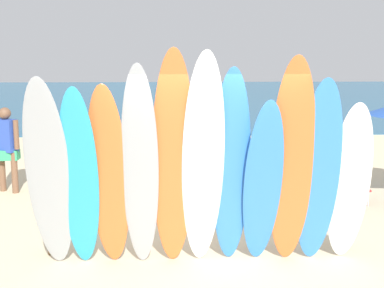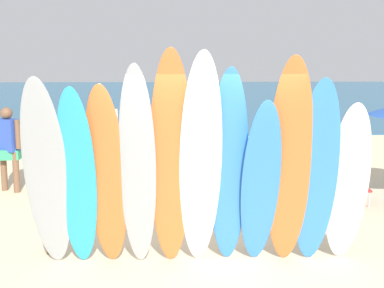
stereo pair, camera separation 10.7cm
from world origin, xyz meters
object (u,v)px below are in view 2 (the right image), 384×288
(surfboard_orange_2, at_px, (106,178))
(surfboard_white_5, at_px, (201,162))
(surfboard_orange_4, at_px, (171,161))
(beachgoer_midbeach, at_px, (8,143))
(surfboard_white_10, at_px, (348,184))
(beachgoer_near_rack, at_px, (179,145))
(beachgoer_strolling, at_px, (315,135))
(beachgoer_by_water, at_px, (109,128))
(surfboard_blue_7, at_px, (261,184))
(surfboard_grey_3, at_px, (138,169))
(surfboard_rack, at_px, (197,216))
(surfboard_blue_9, at_px, (316,174))
(surfboard_orange_8, at_px, (289,164))
(surfboard_grey_0, at_px, (47,176))
(beach_chair_red, at_px, (353,180))
(surfboard_teal_1, at_px, (77,180))
(surfboard_blue_6, at_px, (229,169))
(beachgoer_photographing, at_px, (177,128))

(surfboard_orange_2, height_order, surfboard_white_5, surfboard_white_5)
(surfboard_orange_4, distance_m, beachgoer_midbeach, 5.20)
(surfboard_orange_2, distance_m, surfboard_white_10, 3.08)
(beachgoer_near_rack, xyz_separation_m, beachgoer_strolling, (3.28, 1.97, -0.13))
(beachgoer_by_water, relative_size, beachgoer_midbeach, 0.95)
(surfboard_blue_7, bearing_deg, surfboard_grey_3, 178.90)
(surfboard_rack, distance_m, surfboard_white_10, 2.06)
(surfboard_blue_9, bearing_deg, beachgoer_by_water, 120.55)
(surfboard_orange_2, height_order, surfboard_blue_7, surfboard_orange_2)
(surfboard_orange_8, relative_size, beachgoer_by_water, 1.71)
(surfboard_orange_2, xyz_separation_m, beachgoer_near_rack, (0.96, 3.72, -0.21))
(beachgoer_by_water, bearing_deg, surfboard_grey_3, 45.26)
(beachgoer_by_water, bearing_deg, surfboard_rack, 53.12)
(surfboard_white_5, bearing_deg, surfboard_grey_0, 178.67)
(surfboard_rack, distance_m, beach_chair_red, 3.92)
(surfboard_teal_1, relative_size, surfboard_blue_9, 0.97)
(surfboard_teal_1, relative_size, beach_chair_red, 3.11)
(surfboard_blue_6, relative_size, surfboard_orange_8, 0.94)
(surfboard_teal_1, height_order, surfboard_white_10, surfboard_teal_1)
(beachgoer_photographing, bearing_deg, surfboard_white_5, 136.28)
(surfboard_orange_2, xyz_separation_m, surfboard_orange_8, (2.30, -0.04, 0.17))
(beach_chair_red, bearing_deg, beachgoer_midbeach, 175.44)
(beachgoer_photographing, bearing_deg, surfboard_grey_0, 121.48)
(surfboard_rack, bearing_deg, beachgoer_midbeach, 136.56)
(surfboard_blue_7, xyz_separation_m, beachgoer_by_water, (-2.71, 6.56, -0.17))
(surfboard_blue_9, xyz_separation_m, beachgoer_midbeach, (-5.13, 4.02, -0.24))
(surfboard_white_10, bearing_deg, beachgoer_by_water, 125.16)
(surfboard_white_10, distance_m, beachgoer_strolling, 5.80)
(surfboard_orange_4, bearing_deg, surfboard_orange_8, -2.81)
(surfboard_grey_0, bearing_deg, beachgoer_photographing, 77.50)
(beachgoer_near_rack, relative_size, beach_chair_red, 2.17)
(surfboard_orange_2, bearing_deg, surfboard_rack, 28.96)
(surfboard_rack, relative_size, beach_chair_red, 5.34)
(beachgoer_strolling, bearing_deg, surfboard_teal_1, -119.20)
(surfboard_teal_1, distance_m, surfboard_blue_9, 3.01)
(surfboard_blue_7, bearing_deg, beachgoer_near_rack, 102.54)
(surfboard_teal_1, xyz_separation_m, surfboard_orange_8, (2.65, 0.02, 0.18))
(beachgoer_midbeach, relative_size, beachgoer_photographing, 1.15)
(surfboard_grey_3, bearing_deg, beach_chair_red, 38.93)
(surfboard_orange_8, bearing_deg, beachgoer_photographing, 106.72)
(surfboard_orange_2, bearing_deg, beachgoer_strolling, 57.42)
(surfboard_orange_2, bearing_deg, surfboard_blue_7, 3.50)
(surfboard_orange_8, bearing_deg, beach_chair_red, 63.75)
(surfboard_orange_4, bearing_deg, beachgoer_strolling, 57.30)
(surfboard_grey_3, bearing_deg, surfboard_orange_2, 173.02)
(surfboard_grey_0, bearing_deg, surfboard_teal_1, 5.78)
(beachgoer_near_rack, distance_m, beachgoer_midbeach, 3.44)
(surfboard_white_10, distance_m, beachgoer_by_water, 7.57)
(surfboard_grey_3, xyz_separation_m, surfboard_white_5, (0.79, 0.02, 0.08))
(beachgoer_by_water, xyz_separation_m, beach_chair_red, (4.98, -3.54, -0.52))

